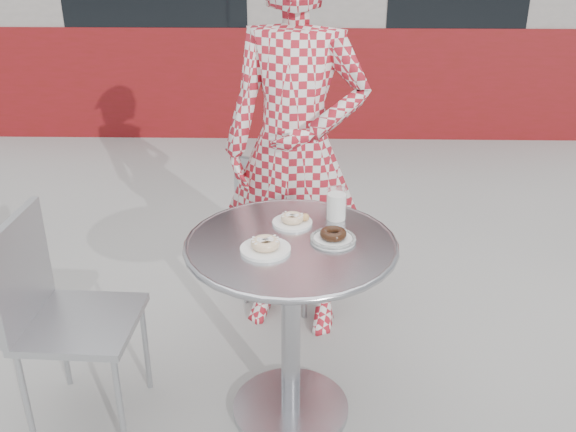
{
  "coord_description": "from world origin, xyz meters",
  "views": [
    {
      "loc": [
        0.08,
        -2.12,
        1.89
      ],
      "look_at": [
        0.03,
        0.04,
        0.87
      ],
      "focal_mm": 40.0,
      "sensor_mm": 36.0,
      "label": 1
    }
  ],
  "objects_px": {
    "bistro_table": "(291,287)",
    "chair_far": "(287,254)",
    "chair_left": "(84,360)",
    "seated_person": "(295,150)",
    "plate_far": "(293,220)",
    "milk_cup": "(336,205)",
    "plate_checker": "(333,237)",
    "plate_near": "(265,246)"
  },
  "relations": [
    {
      "from": "chair_far",
      "to": "plate_near",
      "type": "bearing_deg",
      "value": 109.79
    },
    {
      "from": "milk_cup",
      "to": "plate_checker",
      "type": "bearing_deg",
      "value": -95.96
    },
    {
      "from": "chair_far",
      "to": "plate_checker",
      "type": "distance_m",
      "value": 1.07
    },
    {
      "from": "chair_left",
      "to": "milk_cup",
      "type": "bearing_deg",
      "value": -74.25
    },
    {
      "from": "chair_far",
      "to": "plate_far",
      "type": "bearing_deg",
      "value": 116.08
    },
    {
      "from": "seated_person",
      "to": "plate_checker",
      "type": "height_order",
      "value": "seated_person"
    },
    {
      "from": "plate_near",
      "to": "plate_checker",
      "type": "bearing_deg",
      "value": 18.92
    },
    {
      "from": "chair_far",
      "to": "plate_near",
      "type": "relative_size",
      "value": 4.6
    },
    {
      "from": "chair_left",
      "to": "milk_cup",
      "type": "height_order",
      "value": "milk_cup"
    },
    {
      "from": "bistro_table",
      "to": "seated_person",
      "type": "relative_size",
      "value": 0.44
    },
    {
      "from": "plate_far",
      "to": "plate_near",
      "type": "relative_size",
      "value": 0.85
    },
    {
      "from": "seated_person",
      "to": "plate_near",
      "type": "distance_m",
      "value": 0.77
    },
    {
      "from": "chair_left",
      "to": "plate_far",
      "type": "height_order",
      "value": "chair_left"
    },
    {
      "from": "plate_near",
      "to": "plate_checker",
      "type": "xyz_separation_m",
      "value": [
        0.24,
        0.08,
        -0.0
      ]
    },
    {
      "from": "chair_left",
      "to": "plate_checker",
      "type": "distance_m",
      "value": 1.12
    },
    {
      "from": "plate_checker",
      "to": "plate_near",
      "type": "bearing_deg",
      "value": -161.08
    },
    {
      "from": "chair_left",
      "to": "seated_person",
      "type": "distance_m",
      "value": 1.28
    },
    {
      "from": "chair_far",
      "to": "plate_checker",
      "type": "height_order",
      "value": "plate_checker"
    },
    {
      "from": "plate_far",
      "to": "chair_far",
      "type": "bearing_deg",
      "value": 93.04
    },
    {
      "from": "milk_cup",
      "to": "seated_person",
      "type": "bearing_deg",
      "value": 108.83
    },
    {
      "from": "chair_far",
      "to": "seated_person",
      "type": "distance_m",
      "value": 0.69
    },
    {
      "from": "plate_far",
      "to": "milk_cup",
      "type": "relative_size",
      "value": 1.21
    },
    {
      "from": "plate_far",
      "to": "milk_cup",
      "type": "bearing_deg",
      "value": 15.98
    },
    {
      "from": "chair_far",
      "to": "chair_left",
      "type": "bearing_deg",
      "value": 72.96
    },
    {
      "from": "bistro_table",
      "to": "chair_far",
      "type": "xyz_separation_m",
      "value": [
        -0.03,
        0.91,
        -0.35
      ]
    },
    {
      "from": "bistro_table",
      "to": "plate_checker",
      "type": "xyz_separation_m",
      "value": [
        0.15,
        0.01,
        0.21
      ]
    },
    {
      "from": "chair_left",
      "to": "plate_near",
      "type": "height_order",
      "value": "chair_left"
    },
    {
      "from": "plate_checker",
      "to": "chair_far",
      "type": "bearing_deg",
      "value": 101.98
    },
    {
      "from": "plate_checker",
      "to": "milk_cup",
      "type": "relative_size",
      "value": 1.34
    },
    {
      "from": "plate_near",
      "to": "plate_checker",
      "type": "height_order",
      "value": "plate_near"
    },
    {
      "from": "plate_far",
      "to": "plate_near",
      "type": "height_order",
      "value": "plate_near"
    },
    {
      "from": "chair_far",
      "to": "milk_cup",
      "type": "height_order",
      "value": "milk_cup"
    },
    {
      "from": "chair_far",
      "to": "milk_cup",
      "type": "relative_size",
      "value": 6.54
    },
    {
      "from": "chair_left",
      "to": "plate_near",
      "type": "bearing_deg",
      "value": -90.23
    },
    {
      "from": "bistro_table",
      "to": "seated_person",
      "type": "bearing_deg",
      "value": 89.38
    },
    {
      "from": "chair_far",
      "to": "chair_left",
      "type": "distance_m",
      "value": 1.23
    },
    {
      "from": "plate_checker",
      "to": "plate_far",
      "type": "bearing_deg",
      "value": 137.24
    },
    {
      "from": "chair_left",
      "to": "milk_cup",
      "type": "distance_m",
      "value": 1.18
    },
    {
      "from": "bistro_table",
      "to": "plate_checker",
      "type": "bearing_deg",
      "value": 4.94
    },
    {
      "from": "bistro_table",
      "to": "milk_cup",
      "type": "xyz_separation_m",
      "value": [
        0.17,
        0.2,
        0.25
      ]
    },
    {
      "from": "bistro_table",
      "to": "milk_cup",
      "type": "distance_m",
      "value": 0.37
    },
    {
      "from": "plate_checker",
      "to": "milk_cup",
      "type": "xyz_separation_m",
      "value": [
        0.02,
        0.19,
        0.05
      ]
    }
  ]
}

